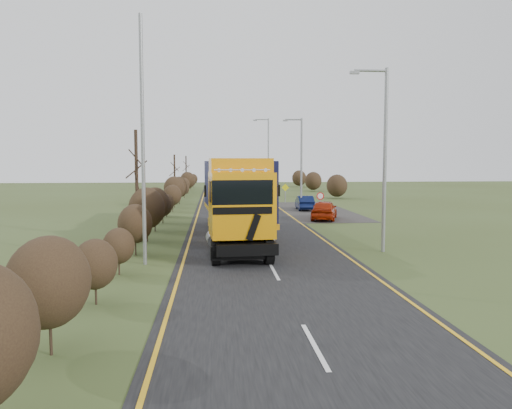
{
  "coord_description": "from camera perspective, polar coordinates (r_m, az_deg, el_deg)",
  "views": [
    {
      "loc": [
        -2.34,
        -23.3,
        4.38
      ],
      "look_at": [
        -0.08,
        3.51,
        2.03
      ],
      "focal_mm": 35.0,
      "sensor_mm": 36.0,
      "label": 1
    }
  ],
  "objects": [
    {
      "name": "ground",
      "position": [
        23.82,
        0.91,
        -5.61
      ],
      "size": [
        160.0,
        160.0,
        0.0
      ],
      "primitive_type": "plane",
      "color": "#3A471E",
      "rests_on": "ground"
    },
    {
      "name": "road",
      "position": [
        33.66,
        -0.79,
        -2.47
      ],
      "size": [
        8.0,
        120.0,
        0.02
      ],
      "primitive_type": "cube",
      "color": "black",
      "rests_on": "ground"
    },
    {
      "name": "layby",
      "position": [
        44.41,
        6.69,
        -0.69
      ],
      "size": [
        6.0,
        18.0,
        0.02
      ],
      "primitive_type": "cube",
      "color": "#2D2B28",
      "rests_on": "ground"
    },
    {
      "name": "lane_markings",
      "position": [
        33.36,
        -0.75,
        -2.5
      ],
      "size": [
        7.52,
        116.0,
        0.01
      ],
      "color": "gold",
      "rests_on": "road"
    },
    {
      "name": "hedgerow",
      "position": [
        31.53,
        -11.45,
        -0.13
      ],
      "size": [
        2.24,
        102.04,
        6.05
      ],
      "color": "black",
      "rests_on": "ground"
    },
    {
      "name": "lorry",
      "position": [
        28.14,
        -2.44,
        1.27
      ],
      "size": [
        3.73,
        16.32,
        4.5
      ],
      "rotation": [
        0.0,
        0.0,
        0.08
      ],
      "color": "black",
      "rests_on": "ground"
    },
    {
      "name": "car_red_hatchback",
      "position": [
        37.53,
        7.79,
        -0.62
      ],
      "size": [
        2.94,
        4.65,
        1.47
      ],
      "primitive_type": "imported",
      "rotation": [
        0.0,
        0.0,
        2.84
      ],
      "color": "#9B2107",
      "rests_on": "ground"
    },
    {
      "name": "car_blue_sedan",
      "position": [
        44.85,
        5.57,
        0.18
      ],
      "size": [
        1.55,
        3.93,
        1.27
      ],
      "primitive_type": "imported",
      "rotation": [
        0.0,
        0.0,
        3.09
      ],
      "color": "#091236",
      "rests_on": "ground"
    },
    {
      "name": "streetlight_near",
      "position": [
        24.63,
        14.3,
        5.84
      ],
      "size": [
        1.86,
        0.18,
        8.75
      ],
      "color": "gray",
      "rests_on": "ground"
    },
    {
      "name": "streetlight_mid",
      "position": [
        43.64,
        5.09,
        5.03
      ],
      "size": [
        1.73,
        0.18,
        8.08
      ],
      "color": "gray",
      "rests_on": "ground"
    },
    {
      "name": "streetlight_far",
      "position": [
        66.35,
        1.3,
        5.99
      ],
      "size": [
        2.11,
        0.2,
        9.98
      ],
      "color": "gray",
      "rests_on": "ground"
    },
    {
      "name": "left_pole",
      "position": [
        21.45,
        -12.82,
        7.04
      ],
      "size": [
        0.16,
        0.16,
        10.39
      ],
      "primitive_type": "cylinder",
      "color": "gray",
      "rests_on": "ground"
    },
    {
      "name": "speed_sign",
      "position": [
        37.75,
        7.35,
        0.42
      ],
      "size": [
        0.56,
        0.1,
        2.04
      ],
      "color": "gray",
      "rests_on": "ground"
    },
    {
      "name": "warning_board",
      "position": [
        51.74,
        3.36,
        1.52
      ],
      "size": [
        0.77,
        0.11,
        2.03
      ],
      "color": "gray",
      "rests_on": "ground"
    }
  ]
}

